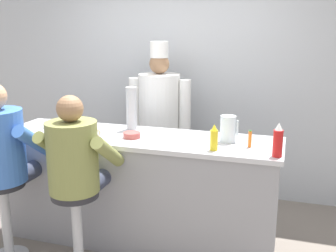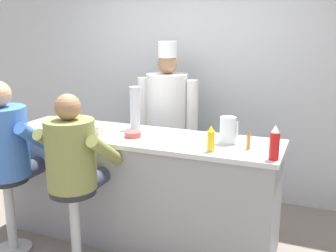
% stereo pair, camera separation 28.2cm
% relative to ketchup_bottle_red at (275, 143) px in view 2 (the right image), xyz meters
% --- Properties ---
extents(wall_back, '(10.00, 0.06, 2.70)m').
position_rel_ketchup_bottle_red_xyz_m(wall_back, '(-1.22, 1.56, 0.21)').
color(wall_back, '#B2B7BC').
rests_on(wall_back, ground_plane).
extents(diner_counter, '(2.55, 0.70, 1.01)m').
position_rel_ketchup_bottle_red_xyz_m(diner_counter, '(-1.22, 0.24, -0.63)').
color(diner_counter, gray).
rests_on(diner_counter, ground_plane).
extents(ketchup_bottle_red, '(0.07, 0.07, 0.26)m').
position_rel_ketchup_bottle_red_xyz_m(ketchup_bottle_red, '(0.00, 0.00, 0.00)').
color(ketchup_bottle_red, red).
rests_on(ketchup_bottle_red, diner_counter).
extents(mustard_bottle_yellow, '(0.06, 0.06, 0.21)m').
position_rel_ketchup_bottle_red_xyz_m(mustard_bottle_yellow, '(-0.48, 0.02, -0.02)').
color(mustard_bottle_yellow, yellow).
rests_on(mustard_bottle_yellow, diner_counter).
extents(hot_sauce_bottle_orange, '(0.03, 0.03, 0.14)m').
position_rel_ketchup_bottle_red_xyz_m(hot_sauce_bottle_orange, '(-0.22, 0.18, -0.05)').
color(hot_sauce_bottle_orange, orange).
rests_on(hot_sauce_bottle_orange, diner_counter).
extents(water_pitcher_clear, '(0.15, 0.13, 0.22)m').
position_rel_ketchup_bottle_red_xyz_m(water_pitcher_clear, '(-0.42, 0.29, -0.01)').
color(water_pitcher_clear, silver).
rests_on(water_pitcher_clear, diner_counter).
extents(breakfast_plate, '(0.28, 0.28, 0.05)m').
position_rel_ketchup_bottle_red_xyz_m(breakfast_plate, '(-1.84, 0.03, -0.11)').
color(breakfast_plate, white).
rests_on(breakfast_plate, diner_counter).
extents(cereal_bowl, '(0.15, 0.15, 0.05)m').
position_rel_ketchup_bottle_red_xyz_m(cereal_bowl, '(-1.24, 0.16, -0.10)').
color(cereal_bowl, '#B24C47').
rests_on(cereal_bowl, diner_counter).
extents(coffee_mug_white, '(0.14, 0.10, 0.08)m').
position_rel_ketchup_bottle_red_xyz_m(coffee_mug_white, '(-2.13, 0.27, -0.08)').
color(coffee_mug_white, white).
rests_on(coffee_mug_white, diner_counter).
extents(coffee_mug_tan, '(0.13, 0.09, 0.09)m').
position_rel_ketchup_bottle_red_xyz_m(coffee_mug_tan, '(-1.57, 0.06, -0.08)').
color(coffee_mug_tan, beige).
rests_on(coffee_mug_tan, diner_counter).
extents(cup_stack_steel, '(0.10, 0.10, 0.40)m').
position_rel_ketchup_bottle_red_xyz_m(cup_stack_steel, '(-1.35, 0.44, 0.08)').
color(cup_stack_steel, '#B7BABF').
rests_on(cup_stack_steel, diner_counter).
extents(diner_seated_blue, '(0.65, 0.64, 1.53)m').
position_rel_ketchup_bottle_red_xyz_m(diner_seated_blue, '(-2.18, -0.36, -0.18)').
color(diner_seated_blue, '#B2B5BA').
rests_on(diner_seated_blue, ground_plane).
extents(diner_seated_olive, '(0.59, 0.59, 1.47)m').
position_rel_ketchup_bottle_red_xyz_m(diner_seated_olive, '(-1.50, -0.36, -0.21)').
color(diner_seated_olive, '#B2B5BA').
rests_on(diner_seated_olive, ground_plane).
extents(cook_in_whites_near, '(0.71, 0.45, 1.82)m').
position_rel_ketchup_bottle_red_xyz_m(cook_in_whites_near, '(-1.30, 1.13, -0.14)').
color(cook_in_whites_near, '#232328').
rests_on(cook_in_whites_near, ground_plane).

